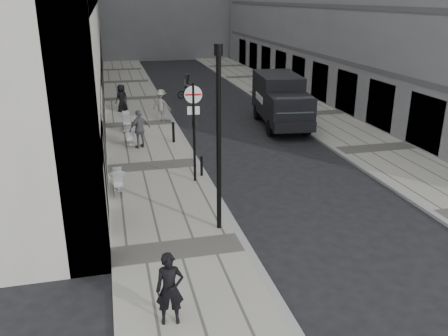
{
  "coord_description": "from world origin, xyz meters",
  "views": [
    {
      "loc": [
        -3.69,
        -9.73,
        7.21
      ],
      "look_at": [
        0.14,
        5.83,
        1.4
      ],
      "focal_mm": 38.0,
      "sensor_mm": 36.0,
      "label": 1
    }
  ],
  "objects_px": {
    "walking_man": "(170,289)",
    "sign_post": "(194,120)",
    "lamppost": "(219,131)",
    "panel_van": "(280,98)",
    "cyclist": "(188,89)"
  },
  "relations": [
    {
      "from": "lamppost",
      "to": "cyclist",
      "type": "distance_m",
      "value": 21.87
    },
    {
      "from": "walking_man",
      "to": "sign_post",
      "type": "height_order",
      "value": "sign_post"
    },
    {
      "from": "panel_van",
      "to": "cyclist",
      "type": "relative_size",
      "value": 3.51
    },
    {
      "from": "lamppost",
      "to": "cyclist",
      "type": "bearing_deg",
      "value": 82.86
    },
    {
      "from": "walking_man",
      "to": "lamppost",
      "type": "bearing_deg",
      "value": 68.79
    },
    {
      "from": "cyclist",
      "to": "sign_post",
      "type": "bearing_deg",
      "value": -105.95
    },
    {
      "from": "lamppost",
      "to": "cyclist",
      "type": "relative_size",
      "value": 3.19
    },
    {
      "from": "walking_man",
      "to": "cyclist",
      "type": "bearing_deg",
      "value": 84.58
    },
    {
      "from": "sign_post",
      "to": "lamppost",
      "type": "xyz_separation_m",
      "value": [
        -0.01,
        -4.31,
        0.68
      ]
    },
    {
      "from": "sign_post",
      "to": "panel_van",
      "type": "height_order",
      "value": "sign_post"
    },
    {
      "from": "lamppost",
      "to": "panel_van",
      "type": "relative_size",
      "value": 0.91
    },
    {
      "from": "panel_van",
      "to": "cyclist",
      "type": "bearing_deg",
      "value": 119.27
    },
    {
      "from": "lamppost",
      "to": "walking_man",
      "type": "bearing_deg",
      "value": -116.43
    },
    {
      "from": "sign_post",
      "to": "panel_van",
      "type": "xyz_separation_m",
      "value": [
        6.55,
        7.89,
        -1.04
      ]
    },
    {
      "from": "walking_man",
      "to": "sign_post",
      "type": "relative_size",
      "value": 0.44
    }
  ]
}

